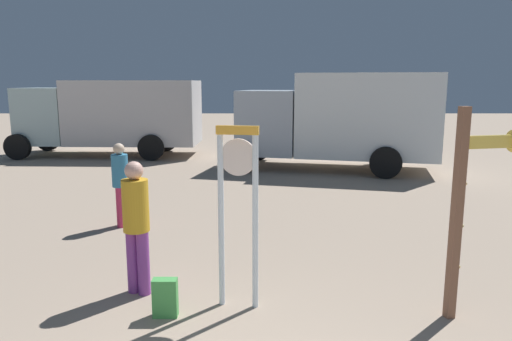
# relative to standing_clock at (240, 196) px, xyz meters

# --- Properties ---
(standing_clock) EXTENTS (0.50, 0.17, 2.17)m
(standing_clock) POSITION_rel_standing_clock_xyz_m (0.00, 0.00, 0.00)
(standing_clock) COLOR white
(standing_clock) RESTS_ON ground_plane
(arrow_sign) EXTENTS (0.92, 0.37, 2.40)m
(arrow_sign) POSITION_rel_standing_clock_xyz_m (2.70, -0.24, 0.21)
(arrow_sign) COLOR brown
(arrow_sign) RESTS_ON ground_plane
(person_near_clock) EXTENTS (0.33, 0.33, 1.71)m
(person_near_clock) POSITION_rel_standing_clock_xyz_m (-1.29, 0.34, -0.40)
(person_near_clock) COLOR #843A95
(person_near_clock) RESTS_ON ground_plane
(backpack) EXTENTS (0.28, 0.18, 0.45)m
(backpack) POSITION_rel_standing_clock_xyz_m (-0.83, -0.28, -1.13)
(backpack) COLOR #469F4B
(backpack) RESTS_ON ground_plane
(person_distant) EXTENTS (0.30, 0.30, 1.57)m
(person_distant) POSITION_rel_standing_clock_xyz_m (-2.30, 3.25, -0.48)
(person_distant) COLOR #C82F57
(person_distant) RESTS_ON ground_plane
(box_truck_near) EXTENTS (6.56, 3.79, 2.94)m
(box_truck_near) POSITION_rel_standing_clock_xyz_m (2.83, 9.27, 0.25)
(box_truck_near) COLOR white
(box_truck_near) RESTS_ON ground_plane
(box_truck_far) EXTENTS (6.71, 2.72, 2.74)m
(box_truck_far) POSITION_rel_standing_clock_xyz_m (-5.04, 12.21, 0.18)
(box_truck_far) COLOR silver
(box_truck_far) RESTS_ON ground_plane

